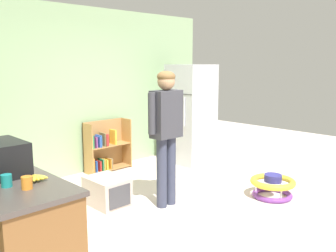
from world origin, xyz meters
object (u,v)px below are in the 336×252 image
object	(u,v)px
microwave	(0,158)
banana_bunch	(37,177)
baby_walker	(273,186)
bookshelf	(105,149)
pet_carrier	(107,191)
teal_cup	(6,181)
kitchen_counter	(1,223)
refrigerator	(191,114)
standing_person	(166,125)
orange_cup	(27,183)

from	to	relation	value
microwave	banana_bunch	world-z (taller)	microwave
baby_walker	microwave	world-z (taller)	microwave
bookshelf	microwave	size ratio (longest dim) A/B	1.77
pet_carrier	teal_cup	world-z (taller)	teal_cup
baby_walker	kitchen_counter	bearing A→B (deg)	167.93
refrigerator	banana_bunch	world-z (taller)	refrigerator
refrigerator	teal_cup	bearing A→B (deg)	-156.57
standing_person	teal_cup	size ratio (longest dim) A/B	18.08
refrigerator	microwave	size ratio (longest dim) A/B	3.71
microwave	banana_bunch	size ratio (longest dim) A/B	3.03
baby_walker	teal_cup	xyz separation A→B (m)	(-3.40, 0.29, 0.79)
kitchen_counter	banana_bunch	xyz separation A→B (m)	(0.15, -0.44, 0.48)
pet_carrier	microwave	bearing A→B (deg)	-155.10
kitchen_counter	bookshelf	distance (m)	3.12
pet_carrier	microwave	size ratio (longest dim) A/B	1.15
bookshelf	standing_person	world-z (taller)	standing_person
standing_person	orange_cup	distance (m)	2.18
teal_cup	standing_person	bearing A→B (deg)	13.36
kitchen_counter	pet_carrier	distance (m)	1.71
refrigerator	pet_carrier	bearing A→B (deg)	-164.35
kitchen_counter	banana_bunch	size ratio (longest dim) A/B	11.68
banana_bunch	teal_cup	size ratio (longest dim) A/B	1.67
pet_carrier	orange_cup	bearing A→B (deg)	-141.78
kitchen_counter	microwave	distance (m)	0.59
baby_walker	teal_cup	distance (m)	3.50
baby_walker	orange_cup	distance (m)	3.40
refrigerator	standing_person	xyz separation A→B (m)	(-1.79, -1.20, 0.16)
standing_person	refrigerator	bearing A→B (deg)	33.83
baby_walker	banana_bunch	size ratio (longest dim) A/B	3.82
pet_carrier	kitchen_counter	bearing A→B (deg)	-157.38
banana_bunch	refrigerator	bearing A→B (deg)	25.02
bookshelf	pet_carrier	xyz separation A→B (m)	(-0.88, -1.30, -0.19)
microwave	banana_bunch	xyz separation A→B (m)	(0.14, -0.37, -0.11)
refrigerator	kitchen_counter	bearing A→B (deg)	-161.48
kitchen_counter	pet_carrier	bearing A→B (deg)	22.62
standing_person	teal_cup	xyz separation A→B (m)	(-2.16, -0.51, -0.10)
orange_cup	bookshelf	bearing A→B (deg)	46.09
bookshelf	standing_person	distance (m)	2.00
microwave	orange_cup	distance (m)	0.51
microwave	teal_cup	size ratio (longest dim) A/B	5.05
refrigerator	standing_person	bearing A→B (deg)	-146.17
banana_bunch	orange_cup	size ratio (longest dim) A/B	1.67
refrigerator	orange_cup	xyz separation A→B (m)	(-3.87, -1.87, 0.06)
banana_bunch	teal_cup	xyz separation A→B (m)	(-0.23, 0.03, 0.02)
bookshelf	orange_cup	bearing A→B (deg)	-133.91
pet_carrier	orange_cup	xyz separation A→B (m)	(-1.54, -1.22, 0.77)
standing_person	microwave	size ratio (longest dim) A/B	3.58
kitchen_counter	orange_cup	bearing A→B (deg)	-88.84
standing_person	orange_cup	size ratio (longest dim) A/B	18.08
bookshelf	pet_carrier	bearing A→B (deg)	-124.02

